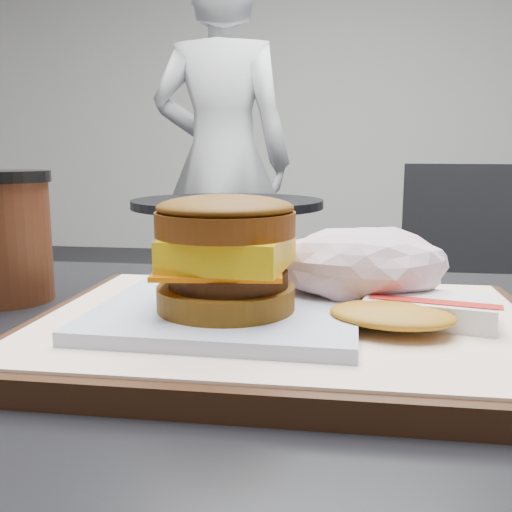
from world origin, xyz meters
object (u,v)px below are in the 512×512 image
(coffee_cup, at_px, (5,233))
(patron, at_px, (222,162))
(crumpled_wrapper, at_px, (361,265))
(neighbor_chair, at_px, (422,268))
(neighbor_table, at_px, (228,253))
(serving_tray, at_px, (285,329))
(hash_brown, at_px, (413,312))
(breakfast_sandwich, at_px, (227,268))

(coffee_cup, bearing_deg, patron, 96.04)
(crumpled_wrapper, xyz_separation_m, neighbor_chair, (0.28, 1.61, -0.31))
(neighbor_chair, distance_m, patron, 1.05)
(coffee_cup, distance_m, patron, 2.11)
(crumpled_wrapper, bearing_deg, neighbor_table, 104.99)
(serving_tray, bearing_deg, patron, 102.90)
(hash_brown, xyz_separation_m, coffee_cup, (-0.37, 0.10, 0.04))
(hash_brown, height_order, crumpled_wrapper, crumpled_wrapper)
(breakfast_sandwich, height_order, crumpled_wrapper, breakfast_sandwich)
(breakfast_sandwich, distance_m, coffee_cup, 0.26)
(neighbor_chair, bearing_deg, patron, 148.15)
(neighbor_table, relative_size, patron, 0.43)
(coffee_cup, bearing_deg, serving_tray, -17.29)
(patron, bearing_deg, serving_tray, 102.68)
(crumpled_wrapper, distance_m, patron, 2.20)
(crumpled_wrapper, xyz_separation_m, coffee_cup, (-0.34, 0.03, 0.02))
(neighbor_chair, bearing_deg, neighbor_table, -178.12)
(crumpled_wrapper, height_order, neighbor_table, crumpled_wrapper)
(coffee_cup, bearing_deg, breakfast_sandwich, -23.47)
(hash_brown, bearing_deg, patron, 105.12)
(neighbor_chair, bearing_deg, crumpled_wrapper, -99.96)
(hash_brown, xyz_separation_m, crumpled_wrapper, (-0.04, 0.06, 0.02))
(breakfast_sandwich, height_order, coffee_cup, coffee_cup)
(neighbor_chair, bearing_deg, serving_tray, -101.55)
(breakfast_sandwich, bearing_deg, hash_brown, 2.76)
(hash_brown, relative_size, neighbor_chair, 0.15)
(patron, bearing_deg, hash_brown, 104.90)
(coffee_cup, distance_m, neighbor_chair, 1.72)
(neighbor_table, bearing_deg, serving_tray, -77.35)
(neighbor_table, xyz_separation_m, neighbor_chair, (0.71, 0.02, -0.04))
(serving_tray, xyz_separation_m, hash_brown, (0.09, -0.01, 0.02))
(coffee_cup, bearing_deg, hash_brown, -14.60)
(breakfast_sandwich, relative_size, coffee_cup, 1.55)
(breakfast_sandwich, bearing_deg, neighbor_table, 101.17)
(hash_brown, xyz_separation_m, neighbor_table, (-0.46, 1.65, -0.25))
(crumpled_wrapper, relative_size, coffee_cup, 1.12)
(crumpled_wrapper, distance_m, neighbor_chair, 1.66)
(serving_tray, distance_m, breakfast_sandwich, 0.07)
(breakfast_sandwich, relative_size, hash_brown, 1.52)
(serving_tray, height_order, patron, patron)
(patron, bearing_deg, coffee_cup, 95.82)
(neighbor_table, distance_m, neighbor_chair, 0.71)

